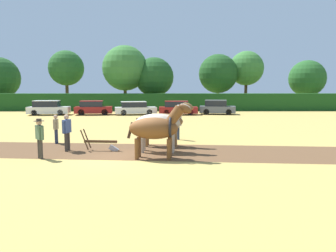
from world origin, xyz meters
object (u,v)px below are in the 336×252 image
(parked_car_center, at_px, (178,108))
(draft_horse_trail_left, at_px, (163,121))
(tree_left, at_px, (66,68))
(parked_car_far_left, at_px, (48,108))
(tree_center_right, at_px, (218,74))
(farmer_onlooker_left, at_px, (40,135))
(tree_center_left, at_px, (125,68))
(tree_right, at_px, (246,68))
(parked_car_center_right, at_px, (217,107))
(farmer_at_plow, at_px, (67,130))
(draft_horse_lead_right, at_px, (160,124))
(parked_car_left, at_px, (93,108))
(tree_far_right, at_px, (307,78))
(plow, at_px, (103,144))
(farmer_onlooker_right, at_px, (56,127))
(parked_car_center_left, at_px, (135,108))
(draft_horse_lead_left, at_px, (156,128))
(tree_center, at_px, (154,77))
(farmer_beside_team, at_px, (177,123))

(parked_car_center, bearing_deg, draft_horse_trail_left, -93.66)
(tree_left, relative_size, parked_car_far_left, 1.80)
(parked_car_far_left, bearing_deg, parked_car_center, -4.69)
(tree_center_right, distance_m, farmer_onlooker_left, 36.41)
(parked_car_center, bearing_deg, tree_center_left, 125.39)
(tree_right, xyz_separation_m, parked_car_center_right, (-6.11, -11.96, -4.97))
(farmer_at_plow, bearing_deg, parked_car_center, 86.34)
(draft_horse_lead_right, bearing_deg, parked_car_left, 115.50)
(tree_far_right, relative_size, farmer_onlooker_left, 4.03)
(parked_car_center_right, bearing_deg, plow, -103.84)
(tree_right, bearing_deg, parked_car_left, -147.54)
(draft_horse_trail_left, bearing_deg, parked_car_left, 117.31)
(farmer_onlooker_right, bearing_deg, parked_car_far_left, 103.01)
(parked_car_center_left, bearing_deg, farmer_onlooker_right, -109.16)
(tree_far_right, height_order, draft_horse_trail_left, tree_far_right)
(farmer_onlooker_right, bearing_deg, tree_left, 97.69)
(draft_horse_lead_left, distance_m, parked_car_left, 23.42)
(tree_center, height_order, tree_right, tree_right)
(farmer_beside_team, distance_m, parked_car_center_left, 17.66)
(parked_car_left, relative_size, parked_car_center, 0.99)
(plow, height_order, parked_car_center_left, parked_car_center_left)
(farmer_onlooker_right, bearing_deg, farmer_beside_team, 3.23)
(plow, bearing_deg, draft_horse_lead_right, -0.00)
(tree_far_right, xyz_separation_m, farmer_at_plow, (-25.28, -32.47, -3.23))
(parked_car_center_right, bearing_deg, tree_center_right, 89.16)
(draft_horse_lead_left, height_order, parked_car_center_left, draft_horse_lead_left)
(parked_car_center, bearing_deg, plow, -101.20)
(tree_center_left, bearing_deg, farmer_onlooker_left, -89.46)
(draft_horse_lead_right, bearing_deg, tree_center, 97.58)
(plow, bearing_deg, tree_far_right, 59.13)
(tree_center_left, height_order, farmer_beside_team, tree_center_left)
(tree_left, xyz_separation_m, tree_right, (25.75, 1.95, 0.09))
(tree_center_left, distance_m, plow, 31.07)
(parked_car_center_left, bearing_deg, tree_center, 68.92)
(tree_right, height_order, farmer_onlooker_right, tree_right)
(tree_left, distance_m, farmer_at_plow, 32.78)
(tree_left, bearing_deg, plow, -70.63)
(farmer_beside_team, bearing_deg, draft_horse_trail_left, -158.82)
(tree_center_left, relative_size, parked_car_center_left, 1.84)
(parked_car_center, bearing_deg, tree_left, 145.76)
(parked_car_left, distance_m, parked_car_center_left, 4.59)
(tree_far_right, distance_m, farmer_beside_team, 35.41)
(plow, xyz_separation_m, parked_car_center_left, (-0.39, 20.56, 0.38))
(tree_center_left, distance_m, farmer_onlooker_left, 32.54)
(farmer_beside_team, height_order, parked_car_center, farmer_beside_team)
(tree_far_right, distance_m, parked_car_far_left, 35.71)
(draft_horse_trail_left, bearing_deg, parked_car_center_right, 78.67)
(parked_car_left, relative_size, parked_car_center_right, 1.00)
(tree_right, distance_m, parked_car_center_right, 14.32)
(draft_horse_trail_left, xyz_separation_m, farmer_onlooker_right, (-5.78, 0.85, -0.40))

